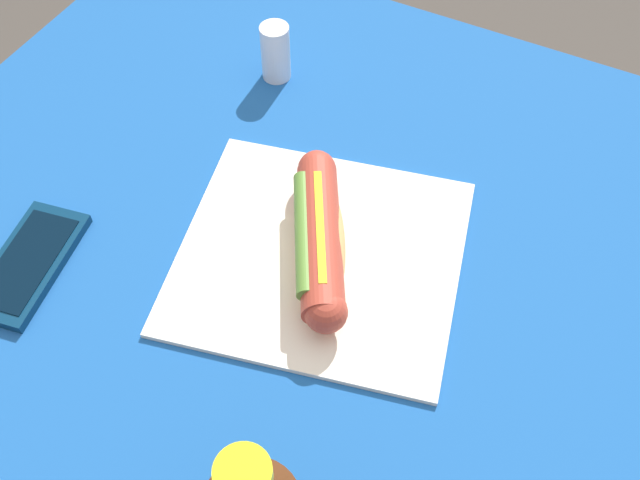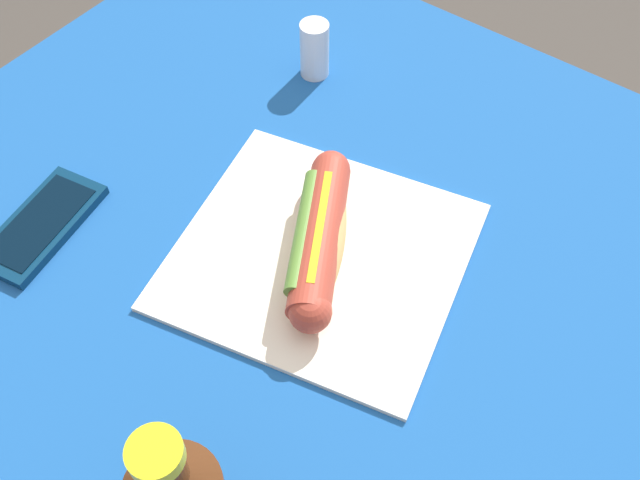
# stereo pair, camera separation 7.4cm
# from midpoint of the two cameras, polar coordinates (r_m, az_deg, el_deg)

# --- Properties ---
(dining_table) EXTENTS (1.02, 0.97, 0.74)m
(dining_table) POSITION_cam_midpoint_polar(r_m,az_deg,el_deg) (0.85, -6.07, -9.90)
(dining_table) COLOR brown
(dining_table) RESTS_ON ground
(paper_wrapper) EXTENTS (0.33, 0.34, 0.01)m
(paper_wrapper) POSITION_cam_midpoint_polar(r_m,az_deg,el_deg) (0.76, -2.77, -1.40)
(paper_wrapper) COLOR silver
(paper_wrapper) RESTS_ON dining_table
(hot_dog) EXTENTS (0.20, 0.13, 0.05)m
(hot_dog) POSITION_cam_midpoint_polar(r_m,az_deg,el_deg) (0.74, -2.94, -0.06)
(hot_dog) COLOR tan
(hot_dog) RESTS_ON paper_wrapper
(cell_phone) EXTENTS (0.15, 0.09, 0.01)m
(cell_phone) POSITION_cam_midpoint_polar(r_m,az_deg,el_deg) (0.82, -24.06, -1.84)
(cell_phone) COLOR #0A2D4C
(cell_phone) RESTS_ON dining_table
(salt_shaker) EXTENTS (0.04, 0.04, 0.07)m
(salt_shaker) POSITION_cam_midpoint_polar(r_m,az_deg,el_deg) (0.93, -5.79, 14.13)
(salt_shaker) COLOR silver
(salt_shaker) RESTS_ON dining_table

